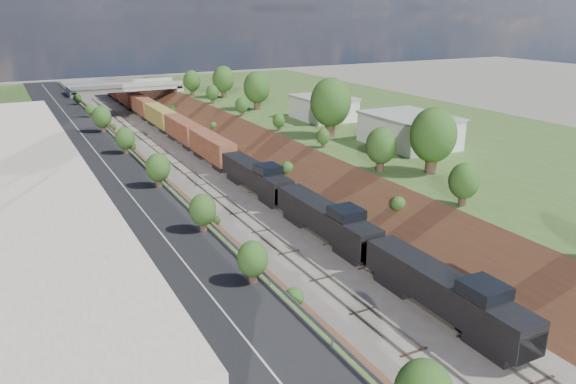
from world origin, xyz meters
The scene contains 13 objects.
platform_right centered at (33.00, 60.00, 2.50)m, with size 44.00×180.00×5.00m, color #3E5623.
embankment_left centered at (-11.00, 60.00, 0.00)m, with size 7.07×180.00×7.07m, color brown.
embankment_right centered at (11.00, 60.00, 0.00)m, with size 7.07×180.00×7.07m, color brown.
rail_left_track centered at (-2.60, 60.00, 0.09)m, with size 1.58×180.00×0.18m, color gray.
rail_right_track centered at (2.60, 60.00, 0.09)m, with size 1.58×180.00×0.18m, color gray.
road centered at (-15.50, 60.00, 5.05)m, with size 8.00×180.00×0.10m, color black.
guardrail centered at (-11.40, 59.80, 5.55)m, with size 0.10×171.00×0.70m.
overpass centered at (0.00, 122.00, 4.92)m, with size 24.50×8.30×7.40m.
white_building_near centered at (23.50, 52.00, 7.00)m, with size 9.00×12.00×4.00m, color silver.
white_building_far centered at (23.00, 74.00, 6.80)m, with size 8.00×10.00×3.60m, color silver.
tree_right_large centered at (17.00, 40.00, 9.38)m, with size 5.25×5.25×7.61m.
tree_left_crest centered at (-11.80, 20.00, 7.04)m, with size 2.45×2.45×3.55m.
freight_train centered at (2.60, 87.57, 2.45)m, with size 2.79×142.94×4.55m.
Camera 1 is at (-26.14, -7.43, 23.01)m, focal length 35.00 mm.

